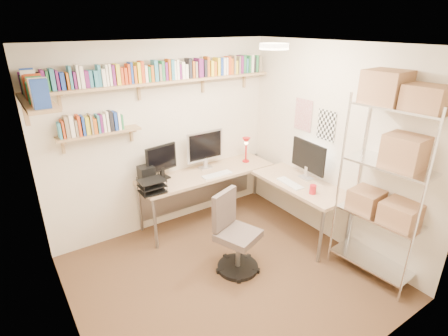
% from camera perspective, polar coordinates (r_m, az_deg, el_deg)
% --- Properties ---
extents(ground, '(3.20, 3.20, 0.00)m').
position_cam_1_polar(ground, '(4.18, 0.62, -17.31)').
color(ground, '#4A2E1F').
rests_on(ground, ground).
extents(room_shell, '(3.24, 3.04, 2.52)m').
position_cam_1_polar(room_shell, '(3.40, 0.78, 3.15)').
color(room_shell, beige).
rests_on(room_shell, ground).
extents(wall_shelves, '(3.12, 1.09, 0.80)m').
position_cam_1_polar(wall_shelves, '(4.23, -14.25, 13.08)').
color(wall_shelves, tan).
rests_on(wall_shelves, ground).
extents(corner_desk, '(2.19, 1.96, 1.31)m').
position_cam_1_polar(corner_desk, '(4.74, -0.16, -1.47)').
color(corner_desk, tan).
rests_on(corner_desk, ground).
extents(office_chair, '(0.55, 0.55, 0.96)m').
position_cam_1_polar(office_chair, '(4.07, 1.67, -11.38)').
color(office_chair, black).
rests_on(office_chair, ground).
extents(wire_rack, '(0.51, 0.92, 2.27)m').
position_cam_1_polar(wire_rack, '(3.89, 25.98, 2.20)').
color(wire_rack, silver).
rests_on(wire_rack, ground).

